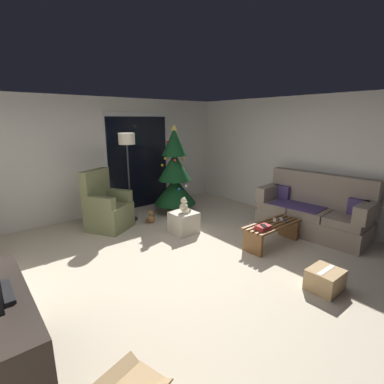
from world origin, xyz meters
TOP-DOWN VIEW (x-y plane):
  - ground_plane at (0.00, 0.00)m, footprint 7.00×7.00m
  - wall_back at (0.00, 3.06)m, footprint 5.72×0.12m
  - wall_right at (2.86, 0.00)m, footprint 0.12×6.00m
  - patio_door_frame at (0.65, 2.99)m, footprint 1.60×0.02m
  - patio_door_glass at (0.65, 2.97)m, footprint 1.50×0.02m
  - couch at (2.32, -0.47)m, footprint 0.92×1.99m
  - coffee_table at (1.27, -0.34)m, footprint 1.10×0.40m
  - remote_white at (1.41, -0.27)m, footprint 0.15×0.13m
  - remote_graphite at (1.52, -0.43)m, footprint 0.14×0.14m
  - remote_silver at (1.53, -0.32)m, footprint 0.15×0.14m
  - book_stack at (0.94, -0.39)m, footprint 0.26×0.20m
  - cell_phone at (0.93, -0.41)m, footprint 0.13×0.16m
  - christmas_tree at (1.04, 2.08)m, footprint 0.92×0.92m
  - armchair at (-0.54, 2.11)m, footprint 0.94×0.94m
  - floor_lamp at (0.04, 2.28)m, footprint 0.32×0.32m
  - media_shelf at (-2.53, -0.67)m, footprint 0.40×1.40m
  - ottoman at (0.47, 1.02)m, footprint 0.44×0.44m
  - teddy_bear_cream at (0.47, 1.01)m, footprint 0.21×0.22m
  - teddy_bear_chestnut_by_tree at (0.25, 1.83)m, footprint 0.20×0.20m
  - cardboard_box_taped_mid_floor at (0.69, -1.53)m, footprint 0.39×0.36m

SIDE VIEW (x-z plane):
  - ground_plane at x=0.00m, z-range 0.00..0.00m
  - teddy_bear_chestnut_by_tree at x=0.25m, z-range -0.02..0.26m
  - cardboard_box_taped_mid_floor at x=0.69m, z-range 0.00..0.26m
  - ottoman at x=0.47m, z-range 0.00..0.39m
  - coffee_table at x=1.27m, z-range 0.06..0.45m
  - media_shelf at x=-2.53m, z-range -0.02..0.77m
  - remote_white at x=1.41m, z-range 0.38..0.40m
  - remote_graphite at x=1.52m, z-range 0.38..0.40m
  - remote_silver at x=1.53m, z-range 0.38..0.40m
  - couch at x=2.32m, z-range -0.14..0.94m
  - armchair at x=-0.54m, z-range -0.16..0.97m
  - book_stack at x=0.94m, z-range 0.38..0.44m
  - cell_phone at x=0.93m, z-range 0.44..0.45m
  - teddy_bear_cream at x=0.47m, z-range 0.37..0.65m
  - christmas_tree at x=1.04m, z-range -0.11..1.83m
  - patio_door_glass at x=0.65m, z-range 0.00..2.10m
  - patio_door_frame at x=0.65m, z-range 0.00..2.20m
  - wall_back at x=0.00m, z-range 0.00..2.50m
  - wall_right at x=2.86m, z-range 0.00..2.50m
  - floor_lamp at x=0.04m, z-range 0.61..2.40m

